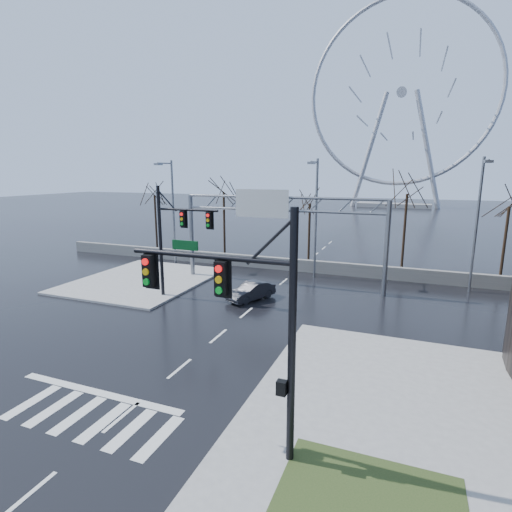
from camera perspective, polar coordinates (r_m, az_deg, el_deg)
The scene contains 18 objects.
ground at distance 19.53m, azimuth -10.86°, elevation -15.51°, with size 260.00×260.00×0.00m, color black.
sidewalk_right_ext at distance 18.78m, azimuth 21.22°, elevation -17.08°, with size 12.00×10.00×0.15m, color gray.
sidewalk_far at distance 34.68m, azimuth -15.80°, elevation -3.31°, with size 10.00×12.00×0.15m, color gray.
grass_strip at distance 12.98m, azimuth 15.78°, elevation -31.14°, with size 5.00×4.00×0.02m, color #2A3D19.
barrier_wall at distance 36.80m, azimuth 5.82°, elevation -1.29°, with size 52.00×0.50×1.10m, color slate.
signal_mast_near at distance 12.08m, azimuth -1.07°, elevation -7.72°, with size 5.52×0.41×8.00m.
signal_mast_far at distance 28.38m, azimuth -11.72°, elevation 3.39°, with size 4.72×0.41×8.00m.
sign_gantry at distance 31.34m, azimuth 2.84°, elevation 5.06°, with size 16.36×0.40×7.60m.
streetlight_left at distance 39.25m, azimuth -12.03°, elevation 7.24°, with size 0.50×2.55×10.00m.
streetlight_mid at distance 33.69m, azimuth 8.46°, elevation 6.63°, with size 0.50×2.55×10.00m.
streetlight_right at distance 33.16m, azimuth 29.18°, elevation 5.17°, with size 0.50×2.55×10.00m.
tree_far_left at distance 47.46m, azimuth -14.25°, elevation 7.53°, with size 3.50×3.50×7.00m.
tree_left at distance 42.40m, azimuth -4.62°, elevation 7.91°, with size 3.75×3.75×7.50m.
tree_center at distance 40.36m, azimuth 7.69°, elevation 6.49°, with size 3.25×3.25×6.50m.
tree_right at distance 38.15m, azimuth 20.71°, elevation 7.10°, with size 3.90×3.90×7.80m.
tree_far_right at distance 39.43m, azimuth 32.35°, elevation 4.98°, with size 3.40×3.40×6.80m.
ferris_wheel at distance 110.98m, azimuth 20.02°, elevation 20.19°, with size 45.00×6.00×50.91m.
car at distance 28.43m, azimuth -0.69°, elevation -5.05°, with size 1.32×3.79×1.25m, color black.
Camera 1 is at (9.48, -14.55, 8.94)m, focal length 28.00 mm.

